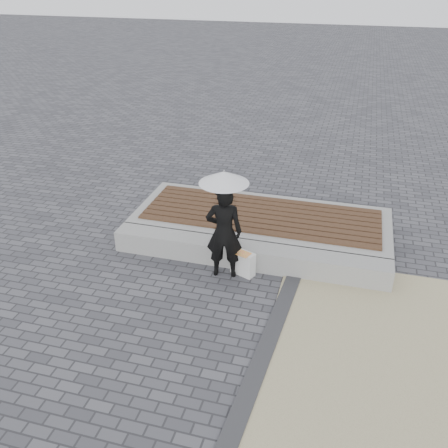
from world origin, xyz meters
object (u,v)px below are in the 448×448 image
at_px(woman, 224,232).
at_px(canvas_tote, 243,263).
at_px(handbag, 226,239).
at_px(seating_ledge, 247,255).
at_px(parasol, 224,177).

bearing_deg(woman, canvas_tote, -174.00).
bearing_deg(canvas_tote, handbag, 169.67).
xyz_separation_m(seating_ledge, woman, (-0.32, -0.41, 0.64)).
relative_size(handbag, canvas_tote, 0.69).
height_order(woman, canvas_tote, woman).
height_order(seating_ledge, parasol, parasol).
relative_size(seating_ledge, parasol, 4.83).
bearing_deg(canvas_tote, parasol, -140.42).
distance_m(woman, parasol, 1.00).
relative_size(woman, parasol, 1.62).
relative_size(woman, handbag, 5.48).
distance_m(parasol, handbag, 1.37).
bearing_deg(handbag, canvas_tote, -49.17).
relative_size(woman, canvas_tote, 3.79).
height_order(seating_ledge, woman, woman).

